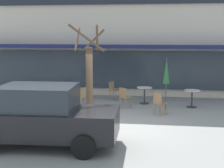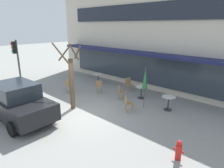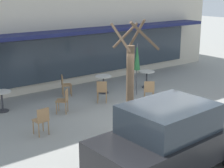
# 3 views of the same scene
# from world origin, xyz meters

# --- Properties ---
(ground_plane) EXTENTS (80.00, 80.00, 0.00)m
(ground_plane) POSITION_xyz_m (0.00, 0.00, 0.00)
(ground_plane) COLOR gray
(building_facade) EXTENTS (18.99, 9.10, 7.18)m
(building_facade) POSITION_xyz_m (0.00, 9.96, 3.59)
(building_facade) COLOR beige
(building_facade) RESTS_ON ground
(cafe_table_near_wall) EXTENTS (0.70, 0.70, 0.76)m
(cafe_table_near_wall) POSITION_xyz_m (0.77, 4.13, 0.52)
(cafe_table_near_wall) COLOR #333338
(cafe_table_near_wall) RESTS_ON ground
(cafe_table_streetside) EXTENTS (0.70, 0.70, 0.76)m
(cafe_table_streetside) POSITION_xyz_m (-3.54, 4.51, 0.52)
(cafe_table_streetside) COLOR #333338
(cafe_table_streetside) RESTS_ON ground
(cafe_table_by_tree) EXTENTS (0.70, 0.70, 0.76)m
(cafe_table_by_tree) POSITION_xyz_m (2.85, 3.64, 0.52)
(cafe_table_by_tree) COLOR #333338
(cafe_table_by_tree) RESTS_ON ground
(patio_umbrella_green_folded) EXTENTS (0.28, 0.28, 2.20)m
(patio_umbrella_green_folded) POSITION_xyz_m (1.72, 3.06, 1.63)
(patio_umbrella_green_folded) COLOR #4C4C51
(patio_umbrella_green_folded) RESTS_ON ground
(cafe_chair_0) EXTENTS (0.56, 0.56, 0.89)m
(cafe_chair_0) POSITION_xyz_m (-1.82, 2.98, 0.53)
(cafe_chair_0) COLOR #9E754C
(cafe_chair_0) RESTS_ON ground
(cafe_chair_1) EXTENTS (0.43, 0.43, 0.89)m
(cafe_chair_1) POSITION_xyz_m (-3.34, 1.67, 0.53)
(cafe_chair_1) COLOR #9E754C
(cafe_chair_1) RESTS_ON ground
(cafe_chair_2) EXTENTS (0.56, 0.56, 0.89)m
(cafe_chair_2) POSITION_xyz_m (-0.04, 3.11, 0.53)
(cafe_chair_2) COLOR #9E754C
(cafe_chair_2) RESTS_ON ground
(cafe_chair_3) EXTENTS (0.56, 0.56, 0.89)m
(cafe_chair_3) POSITION_xyz_m (1.45, 2.00, 0.53)
(cafe_chair_3) COLOR #9E754C
(cafe_chair_3) RESTS_ON ground
(cafe_chair_4) EXTENTS (0.52, 0.52, 0.89)m
(cafe_chair_4) POSITION_xyz_m (-0.75, 4.78, 0.53)
(cafe_chair_4) COLOR #9E754C
(cafe_chair_4) RESTS_ON ground
(parked_sedan) EXTENTS (4.27, 2.15, 1.76)m
(parked_sedan) POSITION_xyz_m (-1.82, -2.21, 0.88)
(parked_sedan) COLOR black
(parked_sedan) RESTS_ON ground
(street_tree) EXTENTS (1.22, 1.20, 3.53)m
(street_tree) POSITION_xyz_m (-0.99, 0.29, 1.63)
(street_tree) COLOR brown
(street_tree) RESTS_ON ground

